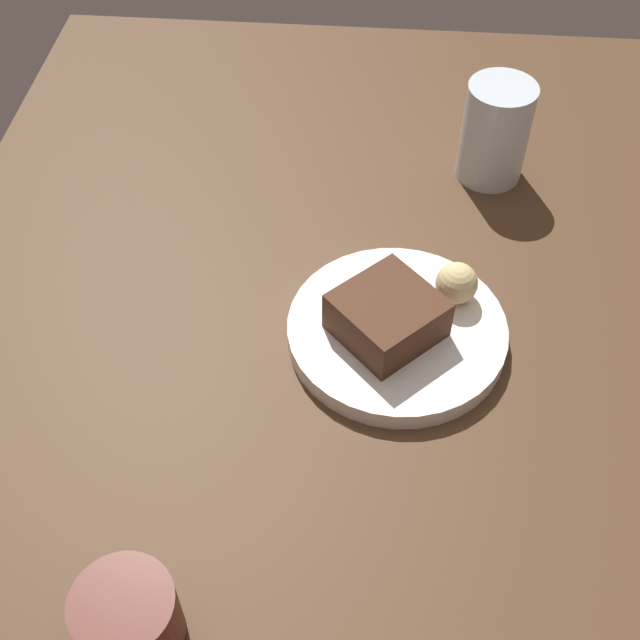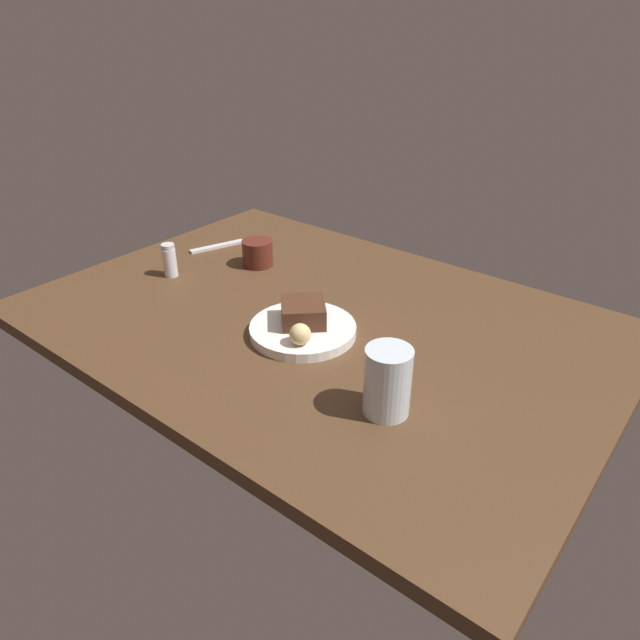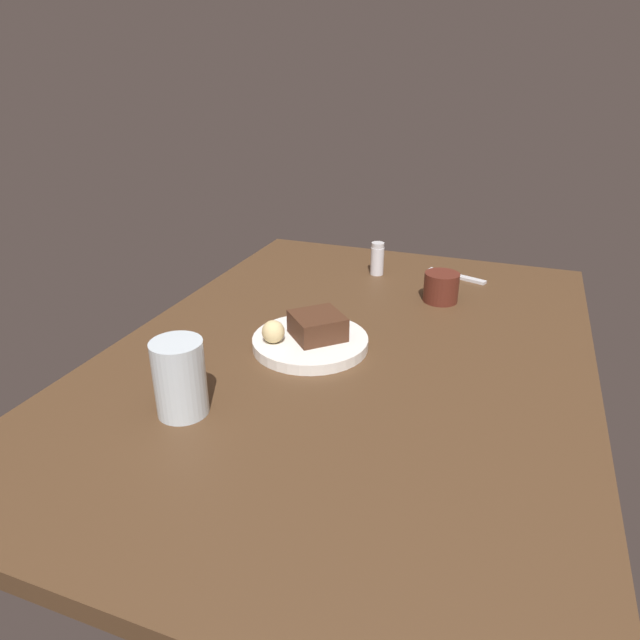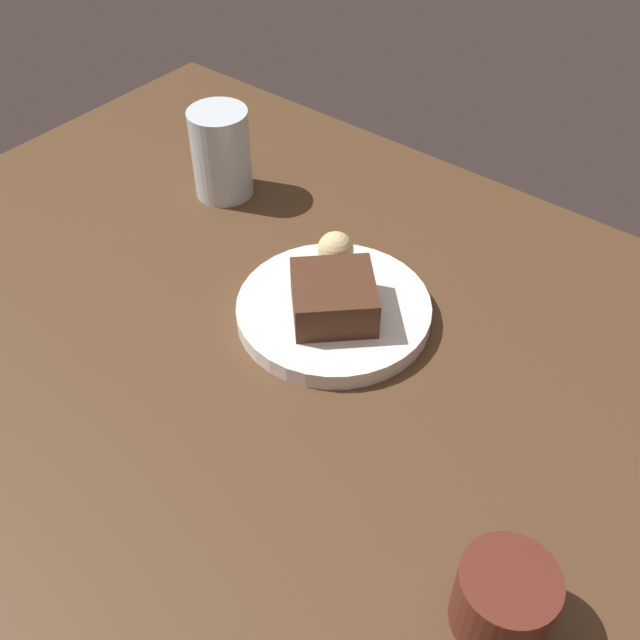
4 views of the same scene
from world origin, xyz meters
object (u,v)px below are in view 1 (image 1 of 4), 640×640
at_px(water_glass, 495,132).
at_px(coffee_cup, 129,620).
at_px(chocolate_cake_slice, 387,316).
at_px(bread_roll, 457,283).
at_px(dessert_plate, 397,332).

distance_m(water_glass, coffee_cup, 0.64).
height_order(chocolate_cake_slice, bread_roll, chocolate_cake_slice).
bearing_deg(chocolate_cake_slice, coffee_cup, 149.30).
distance_m(chocolate_cake_slice, bread_roll, 0.08).
bearing_deg(dessert_plate, bread_roll, -53.71).
bearing_deg(bread_roll, chocolate_cake_slice, 126.19).
xyz_separation_m(dessert_plate, chocolate_cake_slice, (-0.01, 0.01, 0.03)).
distance_m(dessert_plate, water_glass, 0.29).
bearing_deg(bread_roll, coffee_cup, 144.94).
distance_m(bread_roll, coffee_cup, 0.42).
distance_m(dessert_plate, coffee_cup, 0.36).
xyz_separation_m(chocolate_cake_slice, coffee_cup, (-0.30, 0.18, -0.01)).
xyz_separation_m(water_glass, coffee_cup, (-0.57, 0.29, -0.03)).
height_order(chocolate_cake_slice, water_glass, water_glass).
relative_size(dessert_plate, coffee_cup, 2.81).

